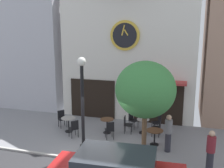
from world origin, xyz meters
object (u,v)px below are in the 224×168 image
cafe_table_rightmost (68,122)px  cafe_chair_right_end (110,129)px  cafe_chair_left_end (62,117)px  cafe_chair_curbside (74,127)px  cafe_chair_mid_row (158,126)px  pedestrian_maroon (211,152)px  cafe_table_center_left (155,134)px  cafe_chair_by_entrance (127,123)px  street_lamp (83,106)px  cafe_chair_facing_street (158,121)px  street_tree (145,90)px  pedestrian_grey (168,133)px  cafe_table_center (143,124)px  cafe_table_center_right (107,123)px  cafe_chair_facing_wall (132,119)px

cafe_table_rightmost → cafe_chair_right_end: bearing=-8.2°
cafe_chair_left_end → cafe_chair_curbside: bearing=-43.2°
cafe_chair_mid_row → cafe_chair_left_end: bearing=-178.8°
cafe_chair_mid_row → pedestrian_maroon: size_ratio=0.54×
cafe_table_center_left → cafe_chair_right_end: 2.14m
cafe_chair_by_entrance → cafe_chair_left_end: 3.59m
street_lamp → cafe_chair_by_entrance: street_lamp is taller
cafe_chair_mid_row → cafe_chair_left_end: 5.16m
cafe_chair_curbside → cafe_chair_left_end: same height
cafe_table_rightmost → cafe_chair_facing_street: 4.63m
cafe_chair_facing_street → cafe_chair_left_end: bearing=-170.9°
pedestrian_maroon → street_tree: bearing=167.4°
cafe_chair_mid_row → cafe_chair_curbside: 4.12m
cafe_chair_left_end → pedestrian_maroon: 7.87m
cafe_table_rightmost → cafe_chair_mid_row: bearing=8.3°
cafe_chair_mid_row → cafe_chair_right_end: same height
cafe_table_center_left → cafe_chair_curbside: (-3.88, -0.26, -0.00)m
cafe_table_rightmost → cafe_chair_curbside: bearing=-46.6°
cafe_table_center_left → cafe_chair_by_entrance: bearing=147.0°
cafe_table_center_left → cafe_table_rightmost: bearing=175.3°
cafe_chair_mid_row → pedestrian_grey: pedestrian_grey is taller
cafe_table_rightmost → cafe_chair_by_entrance: bearing=12.3°
street_lamp → cafe_table_center: street_lamp is taller
cafe_table_rightmost → pedestrian_grey: size_ratio=0.45×
street_tree → cafe_chair_mid_row: bearing=82.0°
cafe_table_center → cafe_chair_left_end: bearing=-175.7°
cafe_chair_left_end → pedestrian_grey: size_ratio=0.54×
cafe_table_center_right → cafe_chair_right_end: bearing=-63.1°
cafe_chair_curbside → cafe_chair_facing_street: bearing=27.4°
cafe_chair_facing_street → street_tree: bearing=-94.6°
cafe_table_rightmost → cafe_chair_facing_street: cafe_chair_facing_street is taller
cafe_table_rightmost → cafe_chair_curbside: size_ratio=0.83×
cafe_chair_facing_street → cafe_chair_mid_row: bearing=-83.3°
cafe_table_rightmost → cafe_table_center_left: (4.47, -0.36, -0.01)m
cafe_table_center_right → cafe_chair_right_end: cafe_chair_right_end is taller
cafe_table_center_left → cafe_chair_left_end: (-5.12, 0.91, -0.00)m
cafe_table_center_left → cafe_chair_right_end: size_ratio=0.85×
street_lamp → cafe_chair_curbside: size_ratio=4.59×
cafe_chair_by_entrance → cafe_chair_left_end: same height
cafe_chair_facing_street → cafe_chair_facing_wall: bearing=178.6°
cafe_table_center_left → pedestrian_grey: bearing=-37.9°
cafe_table_center_right → cafe_chair_facing_street: cafe_chair_facing_street is taller
pedestrian_grey → cafe_chair_right_end: bearing=169.3°
cafe_chair_facing_street → pedestrian_maroon: size_ratio=0.54×
street_lamp → pedestrian_grey: size_ratio=2.48×
cafe_table_center_right → cafe_chair_curbside: cafe_chair_curbside is taller
cafe_chair_right_end → pedestrian_maroon: bearing=-23.1°
street_lamp → cafe_chair_left_end: street_lamp is taller
pedestrian_maroon → cafe_chair_facing_wall: bearing=135.3°
cafe_table_center → cafe_chair_by_entrance: cafe_chair_by_entrance is taller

